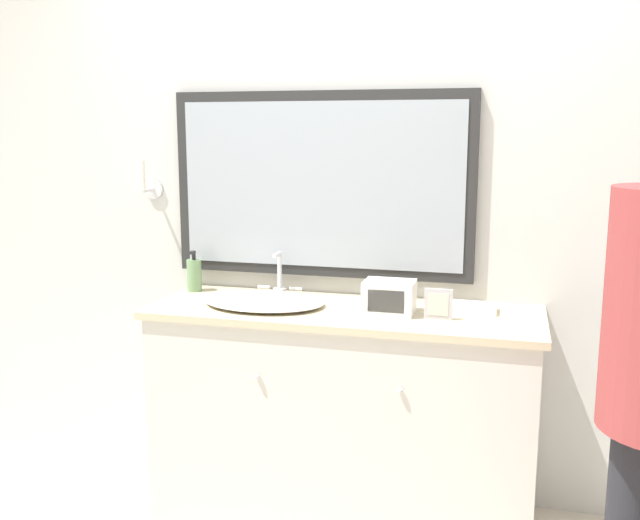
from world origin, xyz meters
TOP-DOWN VIEW (x-y plane):
  - wall_back at (-0.01, 0.59)m, footprint 8.00×0.18m
  - vanity_counter at (0.00, 0.28)m, footprint 1.61×0.57m
  - sink_basin at (-0.34, 0.26)m, footprint 0.51×0.42m
  - soap_bottle at (-0.74, 0.43)m, footprint 0.07×0.07m
  - appliance_box at (0.19, 0.26)m, footprint 0.20×0.16m
  - picture_frame at (0.39, 0.22)m, footprint 0.11×0.01m
  - hand_towel_near_sink at (0.52, 0.38)m, footprint 0.19×0.13m

SIDE VIEW (x-z plane):
  - vanity_counter at x=0.00m, z-range 0.00..0.92m
  - hand_towel_near_sink at x=0.52m, z-range 0.92..0.95m
  - sink_basin at x=-0.34m, z-range 0.84..1.04m
  - picture_frame at x=0.39m, z-range 0.92..1.04m
  - appliance_box at x=0.19m, z-range 0.92..1.05m
  - soap_bottle at x=-0.74m, z-range 0.90..1.09m
  - wall_back at x=-0.01m, z-range 0.00..2.55m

